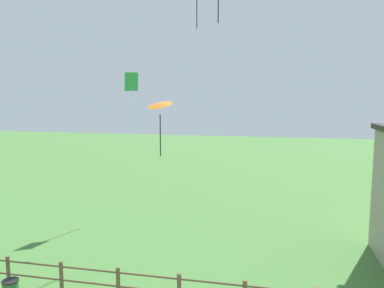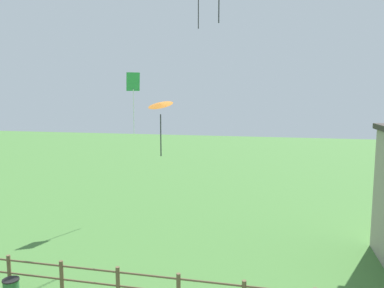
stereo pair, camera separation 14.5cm
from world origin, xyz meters
The scene contains 2 objects.
kite_orange_delta centered at (-1.60, 9.05, 6.56)m, with size 1.33×1.32×2.30m.
kite_green_diamond centered at (-5.38, 15.70, 7.31)m, with size 0.79×0.59×3.63m.
Camera 1 is at (2.83, -5.41, 6.93)m, focal length 35.00 mm.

